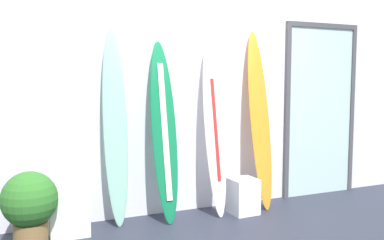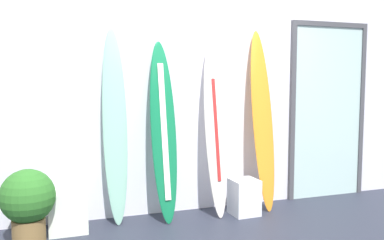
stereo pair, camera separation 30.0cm
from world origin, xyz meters
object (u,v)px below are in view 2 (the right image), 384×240
Objects in this scene: display_block_left at (67,211)px; potted_plant at (28,201)px; display_block_center at (244,197)px; surfboard_sunset at (263,121)px; surfboard_ivory at (215,131)px; surfboard_seafoam at (115,128)px; surfboard_emerald at (164,132)px; glass_door at (328,108)px.

display_block_left is 0.60× the size of potted_plant.
display_block_left is at bearing 176.54° from display_block_center.
surfboard_sunset is 2.63m from potted_plant.
surfboard_sunset is (0.60, 0.02, 0.09)m from surfboard_ivory.
surfboard_seafoam is 1.69m from surfboard_sunset.
surfboard_emerald reaches higher than display_block_left.
display_block_left is (-1.00, -0.02, -0.74)m from surfboard_emerald.
potted_plant is at bearing -172.76° from surfboard_ivory.
surfboard_seafoam reaches higher than surfboard_emerald.
surfboard_sunset is at bearing 0.82° from surfboard_emerald.
surfboard_ivory is at bearing -0.32° from surfboard_emerald.
glass_door is (2.73, 0.14, 0.14)m from surfboard_seafoam.
display_block_left is at bearing -175.88° from glass_door.
surfboard_seafoam is at bearing 10.63° from display_block_left.
display_block_left is at bearing -169.37° from surfboard_seafoam.
surfboard_sunset is 5.03× the size of display_block_left.
surfboard_emerald is at bearing -179.18° from surfboard_sunset.
surfboard_seafoam is 2.94× the size of potted_plant.
surfboard_emerald reaches higher than surfboard_ivory.
display_block_center is at bearing -23.34° from surfboard_ivory.
glass_door reaches higher than surfboard_emerald.
surfboard_ivory reaches higher than display_block_center.
display_block_left is 1.89m from display_block_center.
surfboard_ivory is (0.59, -0.00, -0.01)m from surfboard_emerald.
surfboard_ivory is 0.92× the size of surfboard_sunset.
surfboard_sunset is at bearing -169.30° from glass_door.
potted_plant is at bearing -159.09° from surfboard_seafoam.
potted_plant is (-3.58, -0.46, -0.75)m from glass_door.
surfboard_seafoam is 1.62m from display_block_center.
surfboard_emerald is 4.83× the size of display_block_center.
surfboard_sunset is at bearing 1.94° from surfboard_ivory.
surfboard_emerald is at bearing 171.53° from display_block_center.
surfboard_seafoam is at bearing 20.91° from potted_plant.
surfboard_ivory is 1.67m from glass_door.
surfboard_ivory is at bearing 0.55° from display_block_left.
display_block_left is at bearing -179.45° from surfboard_ivory.
display_block_center is (1.89, -0.11, -0.01)m from display_block_left.
surfboard_emerald is 4.64× the size of display_block_left.
surfboard_ivory is 0.60m from surfboard_sunset.
surfboard_emerald is 1.01× the size of surfboard_ivory.
surfboard_emerald is 0.59m from surfboard_ivory.
surfboard_sunset reaches higher than surfboard_ivory.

